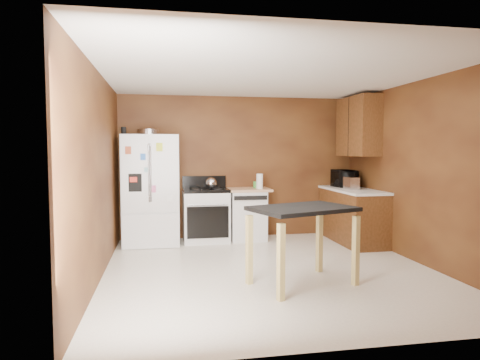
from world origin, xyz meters
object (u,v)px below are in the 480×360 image
object	(u,v)px
microwave	(344,179)
gas_range	(206,214)
green_canister	(256,185)
pen_cup	(124,131)
paper_towel	(260,181)
toaster	(351,183)
island	(303,220)
roasting_pan	(149,132)
kettle	(211,183)
refrigerator	(151,190)
dishwasher	(247,214)

from	to	relation	value
microwave	gas_range	bearing A→B (deg)	78.60
green_canister	gas_range	distance (m)	1.03
pen_cup	paper_towel	distance (m)	2.39
toaster	island	size ratio (longest dim) A/B	0.21
roasting_pan	gas_range	xyz separation A→B (m)	(0.93, 0.02, -1.38)
roasting_pan	toaster	world-z (taller)	roasting_pan
pen_cup	gas_range	size ratio (longest dim) A/B	0.11
pen_cup	kettle	size ratio (longest dim) A/B	0.62
refrigerator	roasting_pan	bearing A→B (deg)	116.15
refrigerator	toaster	bearing A→B (deg)	-8.08
microwave	refrigerator	world-z (taller)	refrigerator
pen_cup	microwave	distance (m)	3.85
kettle	roasting_pan	bearing A→B (deg)	176.58
roasting_pan	refrigerator	size ratio (longest dim) A/B	0.21
paper_towel	gas_range	distance (m)	1.08
toaster	gas_range	world-z (taller)	toaster
kettle	dishwasher	xyz separation A→B (m)	(0.64, 0.10, -0.54)
kettle	microwave	bearing A→B (deg)	-1.34
kettle	island	distance (m)	2.61
roasting_pan	gas_range	distance (m)	1.67
refrigerator	gas_range	world-z (taller)	refrigerator
paper_towel	microwave	xyz separation A→B (m)	(1.53, -0.04, 0.02)
kettle	paper_towel	distance (m)	0.83
roasting_pan	green_canister	size ratio (longest dim) A/B	3.34
toaster	gas_range	distance (m)	2.51
refrigerator	gas_range	bearing A→B (deg)	3.81
paper_towel	toaster	bearing A→B (deg)	-16.54
pen_cup	toaster	distance (m)	3.82
toaster	roasting_pan	bearing A→B (deg)	170.20
toaster	microwave	distance (m)	0.40
kettle	paper_towel	xyz separation A→B (m)	(0.83, -0.01, 0.02)
pen_cup	roasting_pan	bearing A→B (deg)	19.33
microwave	dishwasher	distance (m)	1.82
microwave	dishwasher	xyz separation A→B (m)	(-1.72, 0.16, -0.59)
refrigerator	gas_range	size ratio (longest dim) A/B	1.64
pen_cup	refrigerator	bearing A→B (deg)	12.61
paper_towel	kettle	bearing A→B (deg)	179.04
green_canister	gas_range	size ratio (longest dim) A/B	0.10
refrigerator	paper_towel	bearing A→B (deg)	-0.96
kettle	gas_range	xyz separation A→B (m)	(-0.08, 0.08, -0.54)
pen_cup	microwave	world-z (taller)	pen_cup
paper_towel	island	world-z (taller)	paper_towel
roasting_pan	kettle	size ratio (longest dim) A/B	1.91
kettle	paper_towel	world-z (taller)	paper_towel
toaster	microwave	bearing A→B (deg)	81.61
gas_range	island	xyz separation A→B (m)	(0.86, -2.56, 0.30)
microwave	refrigerator	bearing A→B (deg)	80.48
roasting_pan	pen_cup	bearing A→B (deg)	-160.67
roasting_pan	refrigerator	xyz separation A→B (m)	(0.02, -0.04, -0.95)
refrigerator	island	distance (m)	3.06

